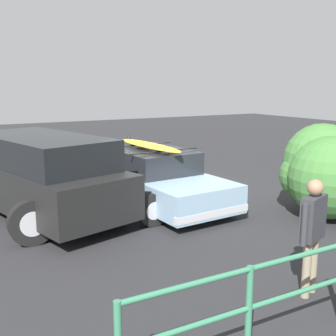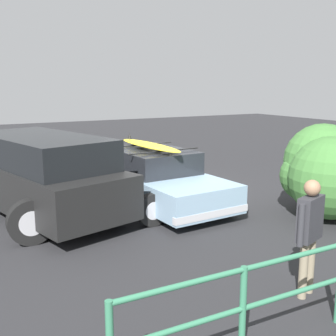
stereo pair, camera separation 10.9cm
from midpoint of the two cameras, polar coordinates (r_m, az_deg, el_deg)
name	(u,v)px [view 1 (the left image)]	position (r m, az deg, el deg)	size (l,w,h in m)	color
ground_plane	(165,195)	(10.71, -0.69, -3.63)	(44.00, 44.00, 0.02)	#28282B
sedan_car	(154,178)	(9.81, -2.21, -1.33)	(2.58, 4.43, 1.54)	#8CADC6
suv_car	(41,175)	(9.16, -17.09, -0.89)	(3.24, 4.82, 1.72)	black
person_bystander	(313,227)	(5.78, 18.47, -7.55)	(0.58, 0.31, 1.57)	gray
bush_near_left	(329,170)	(9.51, 20.70, -0.29)	(2.41, 2.18, 1.94)	brown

